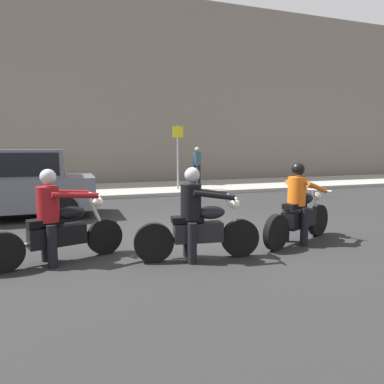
{
  "coord_description": "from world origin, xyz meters",
  "views": [
    {
      "loc": [
        -2.57,
        -7.1,
        1.88
      ],
      "look_at": [
        -0.36,
        -0.71,
        1.01
      ],
      "focal_mm": 33.51,
      "sensor_mm": 36.0,
      "label": 1
    }
  ],
  "objects_px": {
    "motorcycle_with_rider_black_leather": "(197,222)",
    "pedestrian_bystander": "(197,163)",
    "street_sign_post": "(178,151)",
    "motorcycle_with_rider_crimson": "(56,225)",
    "parked_hatchback_slate_gray": "(14,183)",
    "motorcycle_with_rider_orange_stripe": "(299,210)"
  },
  "relations": [
    {
      "from": "parked_hatchback_slate_gray",
      "to": "pedestrian_bystander",
      "type": "relative_size",
      "value": 2.33
    },
    {
      "from": "motorcycle_with_rider_crimson",
      "to": "motorcycle_with_rider_black_leather",
      "type": "bearing_deg",
      "value": -14.66
    },
    {
      "from": "motorcycle_with_rider_crimson",
      "to": "street_sign_post",
      "type": "bearing_deg",
      "value": 60.77
    },
    {
      "from": "motorcycle_with_rider_crimson",
      "to": "pedestrian_bystander",
      "type": "height_order",
      "value": "pedestrian_bystander"
    },
    {
      "from": "motorcycle_with_rider_crimson",
      "to": "pedestrian_bystander",
      "type": "relative_size",
      "value": 1.26
    },
    {
      "from": "motorcycle_with_rider_orange_stripe",
      "to": "parked_hatchback_slate_gray",
      "type": "bearing_deg",
      "value": 141.59
    },
    {
      "from": "street_sign_post",
      "to": "motorcycle_with_rider_black_leather",
      "type": "bearing_deg",
      "value": -104.87
    },
    {
      "from": "street_sign_post",
      "to": "pedestrian_bystander",
      "type": "bearing_deg",
      "value": 44.41
    },
    {
      "from": "pedestrian_bystander",
      "to": "motorcycle_with_rider_crimson",
      "type": "bearing_deg",
      "value": -121.91
    },
    {
      "from": "parked_hatchback_slate_gray",
      "to": "street_sign_post",
      "type": "xyz_separation_m",
      "value": [
        5.6,
        3.83,
        0.76
      ]
    },
    {
      "from": "motorcycle_with_rider_orange_stripe",
      "to": "pedestrian_bystander",
      "type": "height_order",
      "value": "pedestrian_bystander"
    },
    {
      "from": "motorcycle_with_rider_orange_stripe",
      "to": "parked_hatchback_slate_gray",
      "type": "xyz_separation_m",
      "value": [
        -5.56,
        4.41,
        0.29
      ]
    },
    {
      "from": "motorcycle_with_rider_crimson",
      "to": "parked_hatchback_slate_gray",
      "type": "height_order",
      "value": "parked_hatchback_slate_gray"
    },
    {
      "from": "motorcycle_with_rider_black_leather",
      "to": "parked_hatchback_slate_gray",
      "type": "xyz_separation_m",
      "value": [
        -3.32,
        4.75,
        0.3
      ]
    },
    {
      "from": "pedestrian_bystander",
      "to": "motorcycle_with_rider_black_leather",
      "type": "bearing_deg",
      "value": -109.94
    },
    {
      "from": "street_sign_post",
      "to": "motorcycle_with_rider_crimson",
      "type": "bearing_deg",
      "value": -119.23
    },
    {
      "from": "motorcycle_with_rider_black_leather",
      "to": "pedestrian_bystander",
      "type": "distance_m",
      "value": 10.49
    },
    {
      "from": "parked_hatchback_slate_gray",
      "to": "motorcycle_with_rider_black_leather",
      "type": "bearing_deg",
      "value": -55.09
    },
    {
      "from": "motorcycle_with_rider_black_leather",
      "to": "pedestrian_bystander",
      "type": "bearing_deg",
      "value": 70.06
    },
    {
      "from": "parked_hatchback_slate_gray",
      "to": "pedestrian_bystander",
      "type": "xyz_separation_m",
      "value": [
        6.89,
        5.09,
        0.2
      ]
    },
    {
      "from": "motorcycle_with_rider_black_leather",
      "to": "street_sign_post",
      "type": "distance_m",
      "value": 8.94
    },
    {
      "from": "motorcycle_with_rider_crimson",
      "to": "pedestrian_bystander",
      "type": "distance_m",
      "value": 10.94
    }
  ]
}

